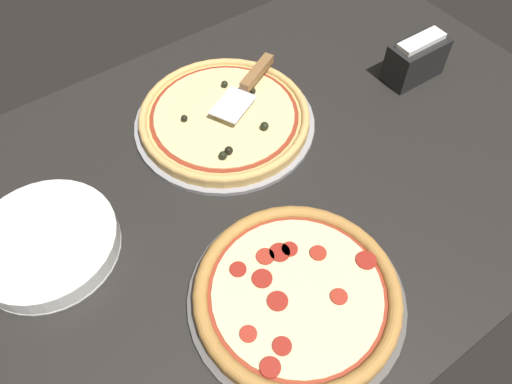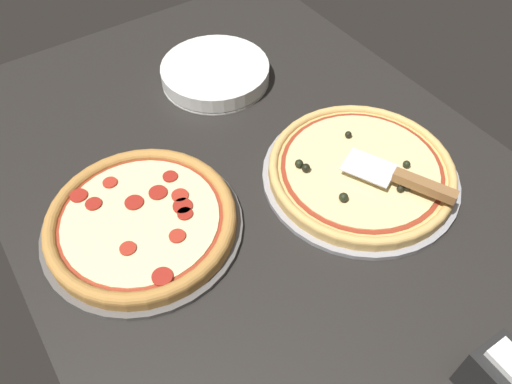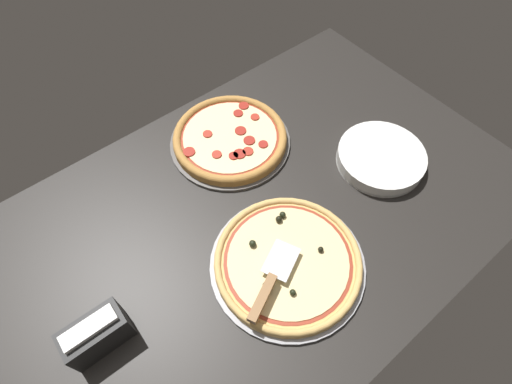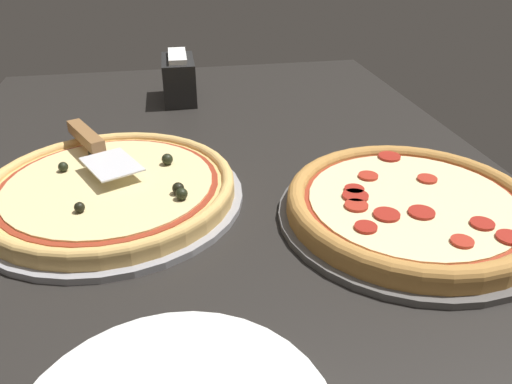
% 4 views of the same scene
% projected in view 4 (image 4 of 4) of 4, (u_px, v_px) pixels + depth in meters
% --- Properties ---
extents(ground_plane, '(1.50, 0.96, 0.04)m').
position_uv_depth(ground_plane, '(224.00, 213.00, 0.76)').
color(ground_plane, black).
extents(pizza_pan_front, '(0.39, 0.39, 0.01)m').
position_uv_depth(pizza_pan_front, '(112.00, 198.00, 0.75)').
color(pizza_pan_front, '#939399').
rests_on(pizza_pan_front, ground_plane).
extents(pizza_front, '(0.37, 0.37, 0.04)m').
position_uv_depth(pizza_front, '(110.00, 187.00, 0.74)').
color(pizza_front, '#DBAD60').
rests_on(pizza_front, pizza_pan_front).
extents(pizza_pan_back, '(0.37, 0.37, 0.01)m').
position_uv_depth(pizza_pan_back, '(409.00, 217.00, 0.70)').
color(pizza_pan_back, '#565451').
rests_on(pizza_pan_back, ground_plane).
extents(pizza_back, '(0.35, 0.35, 0.03)m').
position_uv_depth(pizza_back, '(412.00, 204.00, 0.69)').
color(pizza_back, '#B77F3D').
rests_on(pizza_back, pizza_pan_back).
extents(serving_spatula, '(0.21, 0.13, 0.02)m').
position_uv_depth(serving_spatula, '(91.00, 142.00, 0.80)').
color(serving_spatula, silver).
rests_on(serving_spatula, pizza_front).
extents(napkin_holder, '(0.14, 0.07, 0.11)m').
position_uv_depth(napkin_holder, '(179.00, 78.00, 1.13)').
color(napkin_holder, black).
rests_on(napkin_holder, ground_plane).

